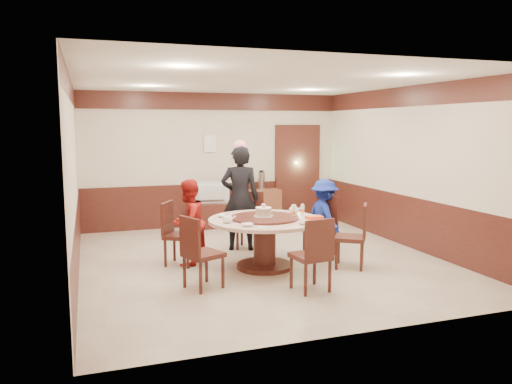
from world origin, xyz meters
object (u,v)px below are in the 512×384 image
object	(u,v)px
side_cabinet	(261,207)
thermos	(261,181)
banquet_table	(265,233)
tv_stand	(211,216)
person_red	(189,222)
birthday_cake	(264,212)
person_blue	(324,217)
television	(211,193)
shrimp_platter	(314,218)
person_standing	(240,198)

from	to	relation	value
side_cabinet	thermos	bearing A→B (deg)	180.00
banquet_table	tv_stand	size ratio (longest dim) A/B	1.97
person_red	tv_stand	size ratio (longest dim) A/B	1.55
birthday_cake	person_blue	bearing A→B (deg)	19.44
television	thermos	xyz separation A→B (m)	(1.13, 0.03, 0.21)
person_red	shrimp_platter	xyz separation A→B (m)	(1.68, -0.90, 0.12)
side_cabinet	person_blue	bearing A→B (deg)	-87.06
person_red	birthday_cake	world-z (taller)	person_red
birthday_cake	thermos	xyz separation A→B (m)	(1.08, 3.17, 0.09)
shrimp_platter	television	size ratio (longest dim) A/B	0.37
banquet_table	side_cabinet	size ratio (longest dim) A/B	2.10
banquet_table	thermos	distance (m)	3.41
person_blue	birthday_cake	distance (m)	1.32
tv_stand	shrimp_platter	bearing A→B (deg)	-78.92
shrimp_platter	side_cabinet	world-z (taller)	shrimp_platter
birthday_cake	person_red	bearing A→B (deg)	153.97
banquet_table	thermos	bearing A→B (deg)	71.44
banquet_table	thermos	size ratio (longest dim) A/B	4.41
person_standing	side_cabinet	distance (m)	2.36
person_blue	tv_stand	distance (m)	3.02
person_standing	birthday_cake	size ratio (longest dim) A/B	6.13
person_blue	television	world-z (taller)	person_blue
banquet_table	television	bearing A→B (deg)	90.94
person_blue	tv_stand	xyz separation A→B (m)	(-1.27, 2.71, -0.38)
tv_stand	person_standing	bearing A→B (deg)	-89.07
birthday_cake	shrimp_platter	xyz separation A→B (m)	(0.64, -0.40, -0.07)
tv_stand	thermos	world-z (taller)	thermos
person_standing	birthday_cake	distance (m)	1.15
side_cabinet	thermos	size ratio (longest dim) A/B	2.11
person_blue	side_cabinet	world-z (taller)	person_blue
person_standing	side_cabinet	size ratio (longest dim) A/B	2.24
side_cabinet	thermos	xyz separation A→B (m)	(-0.00, 0.00, 0.56)
person_red	person_blue	size ratio (longest dim) A/B	1.05
person_blue	banquet_table	bearing A→B (deg)	107.32
banquet_table	thermos	xyz separation A→B (m)	(1.08, 3.21, 0.41)
person_blue	shrimp_platter	distance (m)	1.02
person_standing	person_red	distance (m)	1.23
person_red	thermos	world-z (taller)	person_red
television	side_cabinet	bearing A→B (deg)	-171.06
tv_stand	thermos	distance (m)	1.32
banquet_table	person_blue	xyz separation A→B (m)	(1.22, 0.47, 0.09)
birthday_cake	tv_stand	size ratio (longest dim) A/B	0.34
tv_stand	side_cabinet	size ratio (longest dim) A/B	1.06
birthday_cake	television	size ratio (longest dim) A/B	0.36
banquet_table	tv_stand	bearing A→B (deg)	90.94
thermos	side_cabinet	bearing A→B (deg)	0.00
person_blue	birthday_cake	xyz separation A→B (m)	(-1.22, -0.43, 0.22)
banquet_table	shrimp_platter	xyz separation A→B (m)	(0.64, -0.36, 0.24)
person_standing	tv_stand	world-z (taller)	person_standing
banquet_table	birthday_cake	size ratio (longest dim) A/B	5.74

